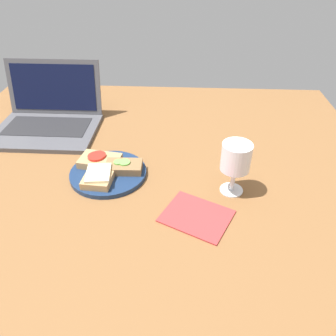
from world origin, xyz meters
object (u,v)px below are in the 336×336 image
wine_glass (236,159)px  laptop (48,117)px  napkin (196,216)px  sandwich_with_cheese (99,176)px  sandwich_with_tomato (100,160)px  plate (108,173)px  sandwich_with_cucumber (124,167)px

wine_glass → laptop: size_ratio=0.42×
wine_glass → napkin: (-9.53, -10.55, -9.96)cm
sandwich_with_cheese → wine_glass: size_ratio=0.70×
wine_glass → sandwich_with_cheese: bearing=178.8°
sandwich_with_tomato → laptop: 33.45cm
plate → laptop: 38.23cm
sandwich_with_tomato → napkin: bearing=-34.2°
sandwich_with_cheese → laptop: 40.34cm
wine_glass → napkin: size_ratio=0.92×
wine_glass → plate: bearing=171.7°
sandwich_with_cucumber → sandwich_with_tomato: size_ratio=0.83×
sandwich_with_cucumber → sandwich_with_tomato: (-7.54, 2.66, 0.10)cm
sandwich_with_tomato → napkin: sandwich_with_tomato is taller
sandwich_with_tomato → napkin: 34.05cm
sandwich_with_cheese → sandwich_with_tomato: 7.97cm
sandwich_with_tomato → sandwich_with_cheese: bearing=-78.7°
plate → napkin: plate is taller
wine_glass → sandwich_with_cucumber: bearing=168.9°
plate → wine_glass: (34.53, -5.05, 9.48)cm
napkin → laptop: bearing=140.3°
plate → laptop: laptop is taller
sandwich_with_cucumber → wine_glass: (30.07, -5.91, 7.61)cm
wine_glass → napkin: wine_glass is taller
sandwich_with_cucumber → laptop: 40.80cm
laptop → plate: bearing=-45.6°
sandwich_with_cucumber → wine_glass: size_ratio=0.72×
plate → napkin: 29.47cm
sandwich_with_cucumber → laptop: bearing=139.7°
sandwich_with_cheese → napkin: bearing=-23.1°
sandwich_with_cheese → wine_glass: (36.04, -0.74, 7.45)cm
sandwich_with_cucumber → laptop: size_ratio=0.30×
wine_glass → napkin: 17.36cm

